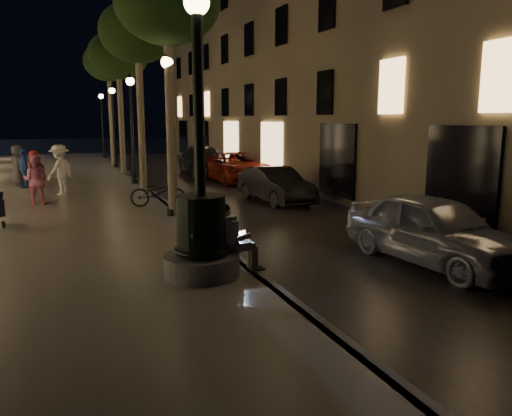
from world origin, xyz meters
name	(u,v)px	position (x,y,z in m)	size (l,w,h in m)	color
ground	(145,190)	(0.00, 15.00, 0.00)	(120.00, 120.00, 0.00)	black
cobble_lane	(212,187)	(3.00, 15.00, 0.01)	(6.00, 45.00, 0.02)	black
promenade	(45,193)	(-4.00, 15.00, 0.10)	(8.00, 45.00, 0.20)	slate
curb_strip	(145,188)	(0.00, 15.00, 0.10)	(0.25, 45.00, 0.20)	#59595B
building_right	(320,34)	(10.00, 18.00, 7.50)	(8.00, 36.00, 15.00)	#726347
fountain_lamppost	(201,222)	(-1.00, 2.00, 1.21)	(1.40, 1.40, 5.21)	#59595B
seated_man_laptop	(233,236)	(-0.39, 2.00, 0.90)	(0.95, 0.32, 1.33)	tan
tree_near	(167,4)	(-0.25, 8.00, 6.24)	(3.00, 3.00, 7.30)	#6B604C
tree_second	(138,33)	(-0.20, 14.00, 6.33)	(3.00, 3.00, 7.40)	#6B604C
tree_third	(118,56)	(-0.30, 20.00, 6.14)	(3.00, 3.00, 7.20)	#6B604C
tree_far	(108,62)	(-0.22, 26.00, 6.43)	(3.00, 3.00, 7.50)	#6B604C
lamp_curb_a	(169,113)	(-0.30, 8.00, 3.24)	(0.36, 0.36, 4.81)	black
lamp_curb_b	(132,115)	(-0.30, 16.00, 3.24)	(0.36, 0.36, 4.81)	black
lamp_curb_c	(113,115)	(-0.30, 24.00, 3.24)	(0.36, 0.36, 4.81)	black
lamp_curb_d	(102,116)	(-0.30, 32.00, 3.24)	(0.36, 0.36, 4.81)	black
car_front	(435,230)	(4.00, 1.60, 0.74)	(1.76, 4.37, 1.49)	#919498
car_second	(275,185)	(4.00, 10.06, 0.65)	(1.38, 3.95, 1.30)	black
car_third	(236,167)	(4.68, 16.50, 0.72)	(2.37, 5.15, 1.43)	maroon
car_rear	(204,161)	(4.00, 19.92, 0.76)	(2.13, 5.25, 1.52)	#302F34
pedestrian_red	(37,177)	(-4.11, 11.75, 1.11)	(0.66, 0.43, 1.81)	#AB2522
pedestrian_pink	(36,180)	(-4.13, 11.50, 1.05)	(0.82, 0.64, 1.70)	#C76991
pedestrian_white	(60,170)	(-3.36, 13.62, 1.16)	(1.24, 0.71, 1.91)	white
pedestrian_blue	(24,168)	(-4.77, 16.19, 1.03)	(0.97, 0.41, 1.66)	#284793
pedestrian_dark	(18,165)	(-5.04, 16.94, 1.09)	(0.87, 0.56, 1.78)	#333238
bicycle	(158,192)	(-0.40, 9.59, 0.68)	(0.64, 1.82, 0.96)	black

